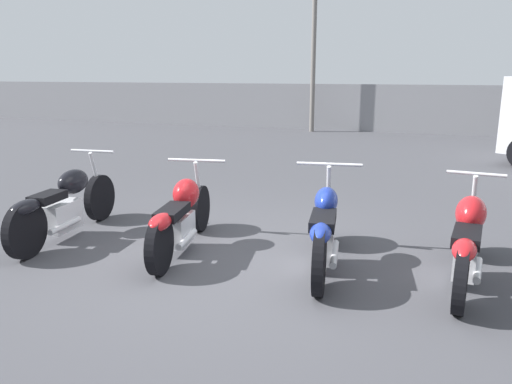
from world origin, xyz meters
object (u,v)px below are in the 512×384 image
motorcycle_slot_0 (64,204)px  motorcycle_slot_3 (468,241)px  motorcycle_slot_2 (324,229)px  light_pole_right (315,5)px  motorcycle_slot_1 (181,216)px

motorcycle_slot_0 → motorcycle_slot_3: 4.62m
motorcycle_slot_0 → motorcycle_slot_2: motorcycle_slot_2 is taller
motorcycle_slot_0 → motorcycle_slot_2: 3.23m
motorcycle_slot_3 → light_pole_right: bearing=116.0°
light_pole_right → motorcycle_slot_1: bearing=-83.7°
motorcycle_slot_1 → motorcycle_slot_3: size_ratio=0.97×
motorcycle_slot_0 → motorcycle_slot_3: bearing=-3.1°
motorcycle_slot_0 → light_pole_right: bearing=83.5°
motorcycle_slot_0 → motorcycle_slot_2: bearing=-3.9°
motorcycle_slot_0 → motorcycle_slot_2: (3.23, 0.09, -0.00)m
motorcycle_slot_3 → motorcycle_slot_1: bearing=-171.5°
light_pole_right → motorcycle_slot_1: size_ratio=3.42×
light_pole_right → motorcycle_slot_2: bearing=-76.2°
motorcycle_slot_2 → motorcycle_slot_3: 1.39m
motorcycle_slot_0 → motorcycle_slot_1: 1.58m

